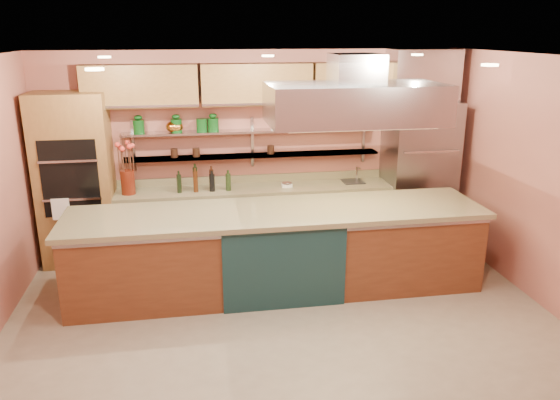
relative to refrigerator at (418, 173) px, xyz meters
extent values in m
cube|color=gray|center=(-2.35, -2.14, -1.06)|extent=(6.00, 5.00, 0.02)
cube|color=black|center=(-2.35, -2.14, 1.75)|extent=(6.00, 5.00, 0.02)
cube|color=#B36654|center=(-2.35, 0.36, 0.35)|extent=(6.00, 0.04, 2.80)
cube|color=#B36654|center=(-2.35, -4.64, 0.35)|extent=(6.00, 0.04, 2.80)
cube|color=#B36654|center=(0.65, -2.14, 0.35)|extent=(0.04, 5.00, 2.80)
cube|color=olive|center=(-4.80, 0.04, 0.10)|extent=(0.95, 0.64, 2.30)
cube|color=gray|center=(0.00, 0.00, 0.00)|extent=(0.95, 0.72, 2.10)
cube|color=tan|center=(-2.40, 0.06, -0.58)|extent=(3.84, 0.64, 0.93)
cube|color=#A7A9AE|center=(-2.40, 0.23, 0.30)|extent=(3.60, 0.26, 0.03)
cube|color=#A7A9AE|center=(-2.40, 0.23, 0.65)|extent=(3.60, 0.26, 0.03)
cube|color=olive|center=(-2.35, 0.18, 1.30)|extent=(4.60, 0.36, 0.55)
cube|color=#A7A9AE|center=(-1.39, -1.26, 1.20)|extent=(2.00, 1.00, 0.45)
cube|color=#FFE5A5|center=(-2.35, -1.94, 1.72)|extent=(4.00, 2.80, 0.02)
cube|color=brown|center=(-2.29, -1.26, -0.54)|extent=(4.87, 1.07, 1.01)
cylinder|color=#5C1B0D|center=(-4.13, 0.01, 0.05)|extent=(0.19, 0.19, 0.33)
cube|color=black|center=(-3.12, 0.01, 0.01)|extent=(0.80, 0.28, 0.25)
cube|color=white|center=(-1.95, 0.01, -0.08)|extent=(0.17, 0.14, 0.08)
cylinder|color=white|center=(-0.90, 0.11, 0.00)|extent=(0.04, 0.04, 0.23)
ellipsoid|color=#C0762C|center=(-3.50, 0.23, 0.74)|extent=(0.21, 0.21, 0.15)
cylinder|color=#0D3F13|center=(-3.11, 0.23, 0.75)|extent=(0.15, 0.15, 0.18)
camera|label=1|loc=(-3.26, -7.30, 2.00)|focal=35.00mm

